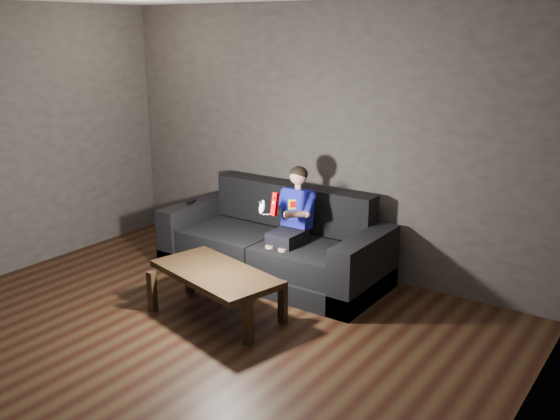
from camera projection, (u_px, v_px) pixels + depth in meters
The scene contains 9 objects.
floor at pixel (148, 360), 4.76m from camera, with size 5.00×5.00×0.00m, color black.
back_wall at pixel (321, 139), 6.35m from camera, with size 5.00×0.04×2.70m, color #342E2D.
right_wall at pixel (495, 262), 3.00m from camera, with size 0.04×5.00×2.70m, color #342E2D.
sofa at pixel (275, 249), 6.31m from camera, with size 2.30×0.99×0.89m.
child at pixel (292, 214), 5.99m from camera, with size 0.42×0.51×1.03m.
wii_remote_red at pixel (275, 204), 5.58m from camera, with size 0.06×0.08×0.21m.
nunchuk_white at pixel (262, 207), 5.68m from camera, with size 0.07×0.09×0.14m.
wii_remote_black at pixel (192, 202), 6.71m from camera, with size 0.08×0.16×0.03m.
coffee_table at pixel (216, 277), 5.38m from camera, with size 1.29×0.86×0.43m.
Camera 1 is at (3.26, -2.90, 2.43)m, focal length 40.00 mm.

